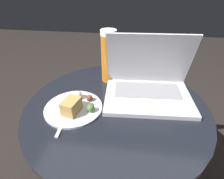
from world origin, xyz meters
TOP-DOWN VIEW (x-y plane):
  - table at (0.00, 0.00)m, footprint 0.75×0.75m
  - laptop at (0.13, 0.09)m, footprint 0.38×0.28m
  - beer_glass at (-0.06, 0.20)m, footprint 0.07×0.07m
  - snack_plate at (-0.16, -0.05)m, footprint 0.23×0.23m
  - fork at (-0.18, -0.10)m, footprint 0.03×0.18m

SIDE VIEW (x-z plane):
  - table at x=0.00m, z-range 0.13..0.70m
  - fork at x=-0.18m, z-range 0.57..0.58m
  - snack_plate at x=-0.16m, z-range 0.56..0.62m
  - laptop at x=0.13m, z-range 0.49..0.76m
  - beer_glass at x=-0.06m, z-range 0.57..0.82m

